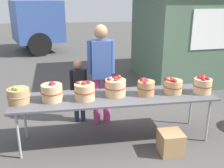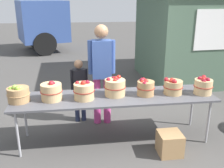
{
  "view_description": "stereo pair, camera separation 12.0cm",
  "coord_description": "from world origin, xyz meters",
  "px_view_note": "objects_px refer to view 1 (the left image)",
  "views": [
    {
      "loc": [
        -0.66,
        -3.67,
        2.22
      ],
      "look_at": [
        0.0,
        0.3,
        0.85
      ],
      "focal_mm": 41.55,
      "sensor_mm": 36.0,
      "label": 1
    },
    {
      "loc": [
        -0.54,
        -3.68,
        2.22
      ],
      "look_at": [
        0.0,
        0.3,
        0.85
      ],
      "focal_mm": 41.55,
      "sensor_mm": 36.0,
      "label": 2
    }
  ],
  "objects_px": {
    "child_customer": "(79,86)",
    "market_table": "(115,98)",
    "apple_basket_green_0": "(18,95)",
    "apple_basket_red_0": "(52,92)",
    "apple_basket_red_2": "(115,87)",
    "apple_basket_red_1": "(85,91)",
    "vendor_adult": "(101,68)",
    "apple_basket_red_4": "(173,86)",
    "apple_basket_red_3": "(146,87)",
    "apple_basket_red_5": "(203,85)",
    "produce_crate": "(171,142)"
  },
  "relations": [
    {
      "from": "apple_basket_green_0",
      "to": "child_customer",
      "type": "xyz_separation_m",
      "value": [
        0.89,
        0.76,
        -0.18
      ]
    },
    {
      "from": "child_customer",
      "to": "produce_crate",
      "type": "xyz_separation_m",
      "value": [
        1.28,
        -1.26,
        -0.52
      ]
    },
    {
      "from": "apple_basket_red_4",
      "to": "produce_crate",
      "type": "height_order",
      "value": "apple_basket_red_4"
    },
    {
      "from": "apple_basket_red_2",
      "to": "produce_crate",
      "type": "distance_m",
      "value": 1.17
    },
    {
      "from": "apple_basket_red_2",
      "to": "child_customer",
      "type": "height_order",
      "value": "child_customer"
    },
    {
      "from": "market_table",
      "to": "apple_basket_red_2",
      "type": "xyz_separation_m",
      "value": [
        0.01,
        0.05,
        0.17
      ]
    },
    {
      "from": "market_table",
      "to": "apple_basket_red_1",
      "type": "bearing_deg",
      "value": -174.69
    },
    {
      "from": "apple_basket_red_4",
      "to": "vendor_adult",
      "type": "height_order",
      "value": "vendor_adult"
    },
    {
      "from": "apple_basket_green_0",
      "to": "child_customer",
      "type": "distance_m",
      "value": 1.19
    },
    {
      "from": "vendor_adult",
      "to": "child_customer",
      "type": "relative_size",
      "value": 1.52
    },
    {
      "from": "apple_basket_red_0",
      "to": "apple_basket_red_2",
      "type": "relative_size",
      "value": 0.97
    },
    {
      "from": "apple_basket_red_0",
      "to": "apple_basket_red_5",
      "type": "distance_m",
      "value": 2.34
    },
    {
      "from": "apple_basket_red_3",
      "to": "produce_crate",
      "type": "relative_size",
      "value": 0.84
    },
    {
      "from": "apple_basket_red_2",
      "to": "produce_crate",
      "type": "bearing_deg",
      "value": -37.3
    },
    {
      "from": "apple_basket_red_0",
      "to": "apple_basket_red_5",
      "type": "bearing_deg",
      "value": -1.56
    },
    {
      "from": "child_customer",
      "to": "apple_basket_red_2",
      "type": "bearing_deg",
      "value": 120.57
    },
    {
      "from": "market_table",
      "to": "apple_basket_red_4",
      "type": "distance_m",
      "value": 0.94
    },
    {
      "from": "apple_basket_red_0",
      "to": "apple_basket_red_4",
      "type": "height_order",
      "value": "apple_basket_red_0"
    },
    {
      "from": "apple_basket_green_0",
      "to": "produce_crate",
      "type": "height_order",
      "value": "apple_basket_green_0"
    },
    {
      "from": "apple_basket_red_1",
      "to": "vendor_adult",
      "type": "height_order",
      "value": "vendor_adult"
    },
    {
      "from": "apple_basket_red_0",
      "to": "apple_basket_red_4",
      "type": "relative_size",
      "value": 1.06
    },
    {
      "from": "apple_basket_red_1",
      "to": "apple_basket_red_2",
      "type": "distance_m",
      "value": 0.49
    },
    {
      "from": "apple_basket_red_0",
      "to": "produce_crate",
      "type": "distance_m",
      "value": 1.9
    },
    {
      "from": "vendor_adult",
      "to": "apple_basket_red_4",
      "type": "bearing_deg",
      "value": 150.49
    },
    {
      "from": "apple_basket_red_5",
      "to": "apple_basket_red_4",
      "type": "bearing_deg",
      "value": 172.4
    },
    {
      "from": "apple_basket_red_1",
      "to": "apple_basket_red_2",
      "type": "height_order",
      "value": "apple_basket_red_2"
    },
    {
      "from": "apple_basket_red_1",
      "to": "produce_crate",
      "type": "height_order",
      "value": "apple_basket_red_1"
    },
    {
      "from": "apple_basket_red_3",
      "to": "apple_basket_red_4",
      "type": "bearing_deg",
      "value": -0.17
    },
    {
      "from": "apple_basket_red_3",
      "to": "produce_crate",
      "type": "height_order",
      "value": "apple_basket_red_3"
    },
    {
      "from": "apple_basket_red_5",
      "to": "child_customer",
      "type": "bearing_deg",
      "value": 156.94
    },
    {
      "from": "apple_basket_red_1",
      "to": "apple_basket_red_5",
      "type": "height_order",
      "value": "apple_basket_red_1"
    },
    {
      "from": "child_customer",
      "to": "market_table",
      "type": "bearing_deg",
      "value": 118.23
    },
    {
      "from": "apple_basket_red_3",
      "to": "vendor_adult",
      "type": "height_order",
      "value": "vendor_adult"
    },
    {
      "from": "apple_basket_green_0",
      "to": "apple_basket_red_5",
      "type": "distance_m",
      "value": 2.82
    },
    {
      "from": "apple_basket_green_0",
      "to": "apple_basket_red_5",
      "type": "height_order",
      "value": "apple_basket_red_5"
    },
    {
      "from": "apple_basket_red_2",
      "to": "apple_basket_red_4",
      "type": "height_order",
      "value": "apple_basket_red_2"
    },
    {
      "from": "child_customer",
      "to": "produce_crate",
      "type": "bearing_deg",
      "value": 128.16
    },
    {
      "from": "apple_basket_red_1",
      "to": "apple_basket_red_5",
      "type": "xyz_separation_m",
      "value": [
        1.86,
        -0.03,
        0.0
      ]
    },
    {
      "from": "market_table",
      "to": "apple_basket_red_1",
      "type": "height_order",
      "value": "apple_basket_red_1"
    },
    {
      "from": "market_table",
      "to": "vendor_adult",
      "type": "xyz_separation_m",
      "value": [
        -0.13,
        0.63,
        0.33
      ]
    },
    {
      "from": "apple_basket_red_3",
      "to": "produce_crate",
      "type": "xyz_separation_m",
      "value": [
        0.26,
        -0.5,
        -0.71
      ]
    },
    {
      "from": "apple_basket_red_3",
      "to": "child_customer",
      "type": "bearing_deg",
      "value": 143.28
    },
    {
      "from": "vendor_adult",
      "to": "child_customer",
      "type": "height_order",
      "value": "vendor_adult"
    },
    {
      "from": "apple_basket_green_0",
      "to": "apple_basket_red_0",
      "type": "xyz_separation_m",
      "value": [
        0.47,
        0.01,
        0.01
      ]
    },
    {
      "from": "market_table",
      "to": "apple_basket_red_4",
      "type": "relative_size",
      "value": 10.09
    },
    {
      "from": "apple_basket_green_0",
      "to": "apple_basket_red_5",
      "type": "bearing_deg",
      "value": -1.18
    },
    {
      "from": "market_table",
      "to": "apple_basket_green_0",
      "type": "distance_m",
      "value": 1.43
    },
    {
      "from": "child_customer",
      "to": "produce_crate",
      "type": "distance_m",
      "value": 1.87
    },
    {
      "from": "market_table",
      "to": "apple_basket_red_5",
      "type": "height_order",
      "value": "apple_basket_red_5"
    },
    {
      "from": "apple_basket_green_0",
      "to": "apple_basket_red_5",
      "type": "relative_size",
      "value": 1.12
    }
  ]
}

